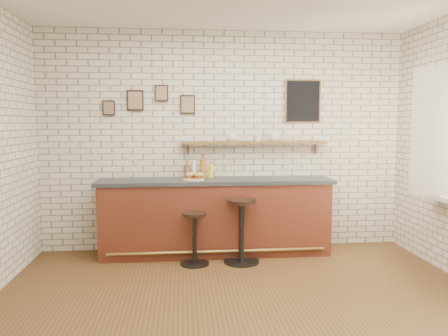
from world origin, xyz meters
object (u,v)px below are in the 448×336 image
at_px(ciabatta_sandwich, 194,176).
at_px(bitters_bottle_white, 194,170).
at_px(bitters_bottle_amber, 203,168).
at_px(bar_counter, 216,216).
at_px(bar_stool_left, 195,237).
at_px(bitters_bottle_brown, 187,171).
at_px(condiment_bottle_yellow, 211,171).
at_px(shelf_cup_a, 232,138).
at_px(bar_stool_right, 241,229).
at_px(shelf_cup_d, 294,138).
at_px(shelf_cup_c, 274,138).
at_px(shelf_cup_b, 258,138).
at_px(sandwich_plate, 193,179).

xyz_separation_m(ciabatta_sandwich, bitters_bottle_white, (0.00, 0.23, 0.05)).
bearing_deg(bitters_bottle_amber, bar_counter, -47.53).
height_order(bar_counter, bar_stool_left, bar_counter).
distance_m(bar_counter, bitters_bottle_brown, 0.73).
relative_size(bitters_bottle_amber, bar_stool_left, 0.49).
relative_size(condiment_bottle_yellow, shelf_cup_a, 1.70).
bearing_deg(bar_counter, condiment_bottle_yellow, 105.83).
bearing_deg(bitters_bottle_white, ciabatta_sandwich, -90.57).
xyz_separation_m(bar_stool_right, shelf_cup_d, (0.82, 0.61, 1.11)).
bearing_deg(bitters_bottle_white, bar_stool_right, -45.61).
relative_size(bar_stool_right, shelf_cup_a, 6.35).
height_order(bitters_bottle_brown, bar_stool_left, bitters_bottle_brown).
relative_size(bar_counter, shelf_cup_c, 23.99).
distance_m(ciabatta_sandwich, shelf_cup_a, 0.76).
bearing_deg(shelf_cup_b, bar_stool_left, 161.90).
xyz_separation_m(bitters_bottle_brown, bar_stool_left, (0.08, -0.60, -0.76)).
relative_size(condiment_bottle_yellow, bar_stool_left, 0.33).
height_order(shelf_cup_a, shelf_cup_b, shelf_cup_a).
bearing_deg(bar_stool_left, shelf_cup_a, 49.50).
xyz_separation_m(bitters_bottle_amber, shelf_cup_d, (1.27, 0.03, 0.40)).
bearing_deg(bar_stool_right, bar_counter, 125.56).
relative_size(bitters_bottle_brown, shelf_cup_b, 2.35).
bearing_deg(shelf_cup_b, sandwich_plate, 142.67).
distance_m(bar_counter, bitters_bottle_white, 0.69).
xyz_separation_m(bar_counter, shelf_cup_a, (0.24, 0.20, 1.04)).
xyz_separation_m(ciabatta_sandwich, bitters_bottle_brown, (-0.09, 0.23, 0.04)).
distance_m(bar_counter, shelf_cup_a, 1.09).
height_order(sandwich_plate, shelf_cup_a, shelf_cup_a).
relative_size(bitters_bottle_brown, shelf_cup_d, 2.61).
relative_size(shelf_cup_a, shelf_cup_c, 0.98).
bearing_deg(bitters_bottle_brown, shelf_cup_d, 1.00).
height_order(bar_counter, shelf_cup_b, shelf_cup_b).
height_order(sandwich_plate, bitters_bottle_amber, bitters_bottle_amber).
xyz_separation_m(bar_stool_left, bar_stool_right, (0.59, 0.02, 0.08)).
bearing_deg(shelf_cup_c, shelf_cup_b, 115.72).
bearing_deg(condiment_bottle_yellow, ciabatta_sandwich, -135.47).
height_order(ciabatta_sandwich, bar_stool_right, ciabatta_sandwich).
bearing_deg(shelf_cup_b, bar_stool_right, -169.94).
relative_size(bitters_bottle_brown, shelf_cup_c, 1.80).
bearing_deg(ciabatta_sandwich, shelf_cup_a, 25.87).
height_order(bitters_bottle_amber, shelf_cup_b, shelf_cup_b).
bearing_deg(shelf_cup_b, bitters_bottle_white, 128.49).
height_order(condiment_bottle_yellow, shelf_cup_a, shelf_cup_a).
bearing_deg(shelf_cup_d, bitters_bottle_amber, -179.11).
relative_size(bar_stool_left, shelf_cup_a, 5.14).
relative_size(bar_counter, bar_stool_left, 4.76).
relative_size(bar_stool_left, shelf_cup_c, 5.04).
distance_m(bitters_bottle_brown, bitters_bottle_amber, 0.22).
bearing_deg(bar_stool_left, condiment_bottle_yellow, 67.87).
bearing_deg(shelf_cup_d, bitters_bottle_white, -179.21).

